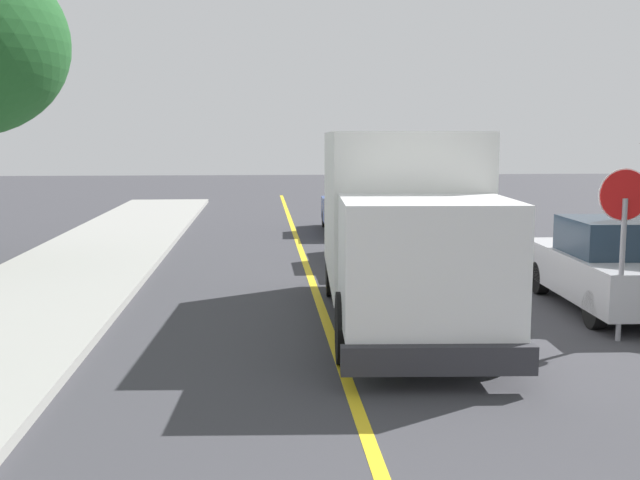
{
  "coord_description": "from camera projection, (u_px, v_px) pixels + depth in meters",
  "views": [
    {
      "loc": [
        -1.08,
        -2.66,
        3.12
      ],
      "look_at": [
        -0.1,
        9.97,
        1.4
      ],
      "focal_mm": 42.78,
      "sensor_mm": 36.0,
      "label": 1
    }
  ],
  "objects": [
    {
      "name": "centre_line_yellow",
      "position": [
        326.0,
        321.0,
        13.01
      ],
      "size": [
        0.16,
        56.0,
        0.01
      ],
      "primitive_type": "cube",
      "color": "gold",
      "rests_on": "ground"
    },
    {
      "name": "box_truck",
      "position": [
        400.0,
        217.0,
        12.92
      ],
      "size": [
        2.8,
        7.3,
        3.2
      ],
      "color": "silver",
      "rests_on": "ground"
    },
    {
      "name": "parked_car_near",
      "position": [
        384.0,
        231.0,
        18.96
      ],
      "size": [
        1.82,
        4.41,
        1.67
      ],
      "color": "#B7B7BC",
      "rests_on": "ground"
    },
    {
      "name": "parked_car_mid",
      "position": [
        352.0,
        208.0,
        25.04
      ],
      "size": [
        1.92,
        4.45,
        1.67
      ],
      "color": "#2D4793",
      "rests_on": "ground"
    },
    {
      "name": "parked_van_across",
      "position": [
        610.0,
        267.0,
        13.77
      ],
      "size": [
        1.99,
        4.47,
        1.67
      ],
      "color": "#B7B7BC",
      "rests_on": "ground"
    },
    {
      "name": "stop_sign",
      "position": [
        623.0,
        221.0,
        11.52
      ],
      "size": [
        0.8,
        0.1,
        2.65
      ],
      "color": "gray",
      "rests_on": "ground"
    }
  ]
}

